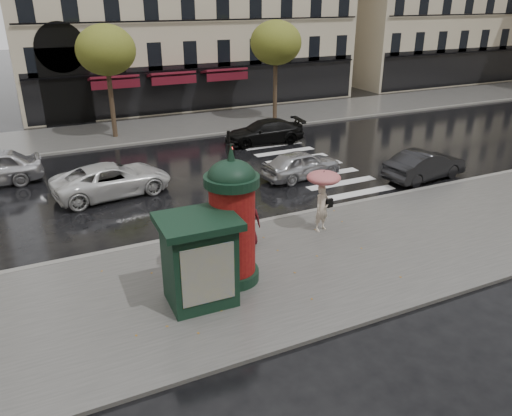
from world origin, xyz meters
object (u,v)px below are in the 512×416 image
woman_red (226,213)px  car_white (112,180)px  car_silver (301,164)px  car_black (264,132)px  man_burgundy (247,220)px  car_darkgrey (425,165)px  woman_umbrella (323,191)px  traffic_light (230,172)px  newsstand (199,259)px  morris_column (232,218)px

woman_red → car_white: size_ratio=0.34×
car_silver → car_white: (-8.55, 1.63, 0.03)m
car_silver → car_black: size_ratio=0.85×
man_burgundy → car_darkgrey: size_ratio=0.44×
woman_umbrella → traffic_light: traffic_light is taller
traffic_light → woman_umbrella: bearing=-25.1°
traffic_light → car_black: (6.49, 10.37, -1.70)m
woman_umbrella → newsstand: 6.08m
man_burgundy → morris_column: 2.55m
car_darkgrey → car_white: (-13.75, 4.31, 0.00)m
traffic_light → car_silver: (5.38, 4.15, -1.70)m
woman_umbrella → morris_column: bearing=-157.2°
traffic_light → car_black: bearing=58.0°
morris_column → car_black: 15.69m
woman_red → car_black: (6.78, 10.70, -0.31)m
morris_column → newsstand: morris_column is taller
woman_umbrella → car_darkgrey: 8.15m
car_silver → car_darkgrey: car_darkgrey is taller
woman_umbrella → car_white: woman_umbrella is taller
woman_umbrella → man_burgundy: (-2.94, 0.08, -0.61)m
car_silver → car_white: size_ratio=0.79×
car_darkgrey → car_black: bearing=18.0°
woman_red → newsstand: 4.22m
newsstand → car_darkgrey: (13.12, 5.34, -0.74)m
woman_red → morris_column: 3.25m
man_burgundy → morris_column: (-1.33, -1.87, 1.12)m
newsstand → car_darkgrey: bearing=22.2°
woman_red → man_burgundy: bearing=85.6°
car_darkgrey → morris_column: bearing=104.8°
newsstand → car_silver: 11.30m
traffic_light → newsstand: (-2.54, -3.87, -0.94)m
woman_umbrella → morris_column: size_ratio=0.55×
woman_red → car_darkgrey: woman_red is taller
car_silver → woman_umbrella: bearing=149.7°
woman_red → morris_column: size_ratio=0.41×
car_silver → car_black: bearing=-17.3°
morris_column → traffic_light: bearing=68.5°
morris_column → car_white: morris_column is taller
woman_umbrella → man_burgundy: 3.00m
woman_umbrella → traffic_light: 3.40m
car_black → morris_column: bearing=-24.2°
woman_umbrella → woman_red: woman_umbrella is taller
newsstand → car_white: size_ratio=0.51×
traffic_light → car_black: traffic_light is taller
woman_red → newsstand: size_ratio=0.68×
woman_red → car_white: woman_red is taller
morris_column → car_white: size_ratio=0.84×
newsstand → car_silver: newsstand is taller
car_black → car_silver: bearing=-4.5°
morris_column → newsstand: bearing=-152.4°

